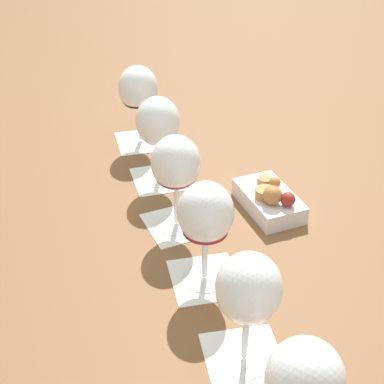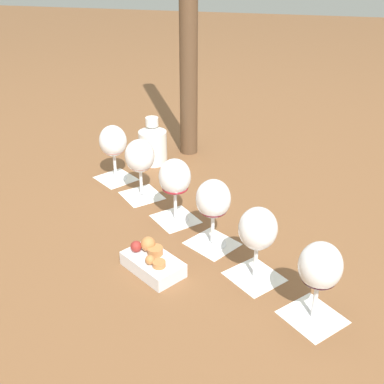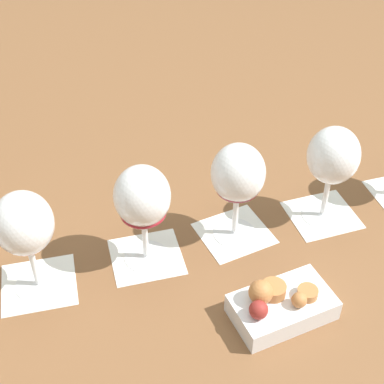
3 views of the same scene
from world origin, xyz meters
name	(u,v)px [view 3 (image 3 of 3)]	position (x,y,z in m)	size (l,w,h in m)	color
ground_plane	(192,246)	(0.00, 0.00, 0.00)	(8.00, 8.00, 0.00)	brown
tasting_card_1	(39,284)	(-0.15, -0.19, 0.00)	(0.15, 0.15, 0.00)	white
tasting_card_2	(147,257)	(-0.05, -0.06, 0.00)	(0.15, 0.15, 0.00)	white
tasting_card_3	(234,233)	(0.04, 0.06, 0.00)	(0.14, 0.15, 0.00)	white
tasting_card_4	(322,215)	(0.15, 0.18, 0.00)	(0.15, 0.15, 0.00)	white
wine_glass_1	(24,228)	(-0.15, -0.19, 0.12)	(0.08, 0.08, 0.17)	white
wine_glass_2	(142,200)	(-0.05, -0.06, 0.12)	(0.08, 0.08, 0.17)	white
wine_glass_3	(238,177)	(0.04, 0.06, 0.12)	(0.08, 0.08, 0.17)	white
wine_glass_4	(333,160)	(0.15, 0.18, 0.12)	(0.08, 0.08, 0.17)	white
snack_dish	(280,305)	(0.18, -0.05, 0.02)	(0.15, 0.16, 0.07)	silver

